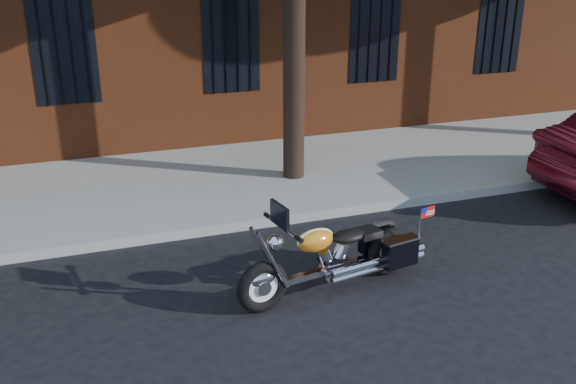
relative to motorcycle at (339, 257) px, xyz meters
name	(u,v)px	position (x,y,z in m)	size (l,w,h in m)	color
ground	(331,262)	(0.20, 0.68, -0.43)	(120.00, 120.00, 0.00)	black
curb	(296,217)	(0.20, 2.06, -0.35)	(40.00, 0.16, 0.15)	gray
sidewalk	(260,176)	(0.20, 3.94, -0.35)	(40.00, 3.60, 0.15)	gray
motorcycle	(339,257)	(0.00, 0.00, 0.00)	(2.54, 0.99, 1.27)	black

